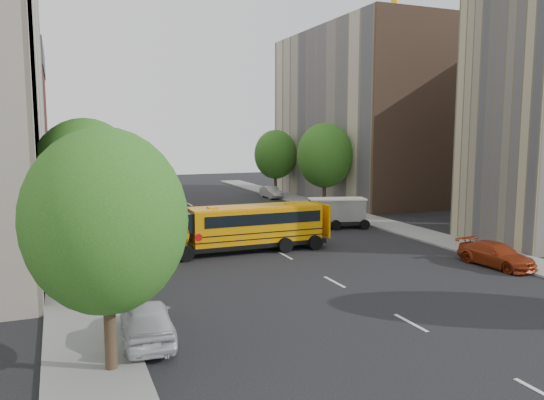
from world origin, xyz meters
TOP-DOWN VIEW (x-y plane):
  - ground at (0.00, 0.00)m, footprint 120.00×120.00m
  - sidewalk_left at (-11.50, 5.00)m, footprint 3.00×80.00m
  - sidewalk_right at (11.50, 5.00)m, footprint 3.00×80.00m
  - lane_markings at (0.00, 10.00)m, footprint 0.15×64.00m
  - building_right_far at (18.00, 20.00)m, footprint 10.00×22.00m
  - building_right_sidewall at (18.00, 9.00)m, footprint 10.10×0.30m
  - street_tree_0 at (-11.00, -14.00)m, footprint 4.80×4.80m
  - street_tree_1 at (-11.00, -4.00)m, footprint 5.12×5.12m
  - street_tree_2 at (-11.00, 14.00)m, footprint 4.99×4.99m
  - street_tree_4 at (11.00, 14.00)m, footprint 5.25×5.25m
  - street_tree_5 at (11.00, 26.00)m, footprint 4.86×4.86m
  - school_bus at (-1.93, -0.00)m, footprint 10.11×2.52m
  - safari_truck at (6.94, 5.12)m, footprint 5.57×3.21m
  - parked_car_0 at (-9.60, -11.99)m, footprint 2.11×4.50m
  - parked_car_1 at (-9.60, 12.19)m, footprint 1.70×4.26m
  - parked_car_2 at (-8.93, 20.65)m, footprint 2.41×5.20m
  - parked_car_3 at (9.60, -8.62)m, footprint 2.23×4.57m
  - parked_car_5 at (9.60, 23.90)m, footprint 1.39×3.93m

SIDE VIEW (x-z plane):
  - ground at x=0.00m, z-range 0.00..0.00m
  - lane_markings at x=0.00m, z-range 0.00..0.01m
  - sidewalk_left at x=-11.50m, z-range 0.00..0.12m
  - sidewalk_right at x=11.50m, z-range 0.00..0.12m
  - parked_car_3 at x=9.60m, z-range 0.00..1.28m
  - parked_car_5 at x=9.60m, z-range 0.00..1.29m
  - parked_car_1 at x=-9.60m, z-range 0.00..1.38m
  - parked_car_2 at x=-8.93m, z-range 0.00..1.44m
  - parked_car_0 at x=-9.60m, z-range 0.00..1.49m
  - safari_truck at x=6.94m, z-range 0.07..2.32m
  - school_bus at x=-1.93m, z-range 0.17..3.01m
  - street_tree_0 at x=-11.00m, z-range 0.94..8.35m
  - street_tree_5 at x=11.00m, z-range 0.95..8.46m
  - street_tree_2 at x=-11.00m, z-range 0.97..8.68m
  - street_tree_1 at x=-11.00m, z-range 1.00..8.90m
  - street_tree_4 at x=11.00m, z-range 1.02..9.13m
  - building_right_far at x=18.00m, z-range 0.00..18.00m
  - building_right_sidewall at x=18.00m, z-range 0.00..18.00m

